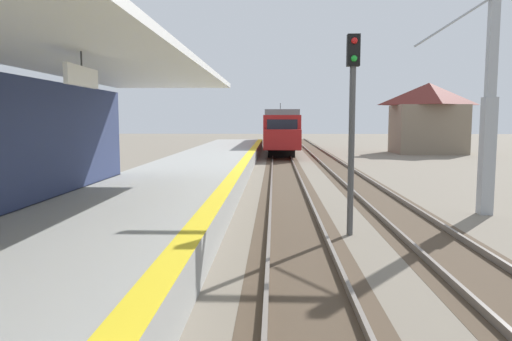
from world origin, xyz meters
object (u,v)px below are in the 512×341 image
Objects in this scene: approaching_train at (281,129)px; catenary_pylon_far_side at (480,102)px; rail_signal_post at (352,114)px; distant_trackside_house at (428,117)px.

approaching_train is 2.61× the size of catenary_pylon_far_side.
rail_signal_post is at bearing -87.54° from approaching_train.
catenary_pylon_far_side is (4.49, 3.00, 0.41)m from rail_signal_post.
rail_signal_post is 0.79× the size of distant_trackside_house.
rail_signal_post is 0.69× the size of catenary_pylon_far_side.
catenary_pylon_far_side is at bearing 33.77° from rail_signal_post.
rail_signal_post is at bearing -146.23° from catenary_pylon_far_side.
distant_trackside_house reaches higher than approaching_train.
catenary_pylon_far_side reaches higher than rail_signal_post.
rail_signal_post reaches higher than approaching_train.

